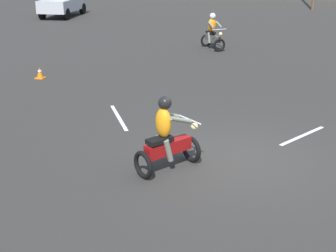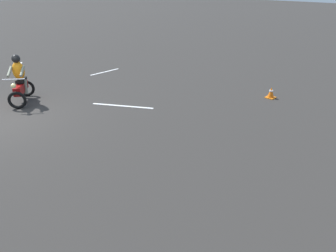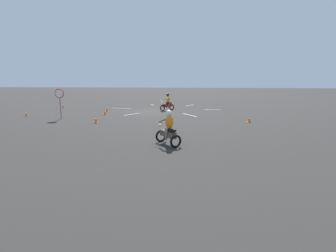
{
  "view_description": "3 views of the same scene",
  "coord_description": "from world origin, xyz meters",
  "views": [
    {
      "loc": [
        0.93,
        -9.69,
        4.45
      ],
      "look_at": [
        -1.34,
        -0.93,
        1.0
      ],
      "focal_mm": 50.0,
      "sensor_mm": 36.0,
      "label": 1
    },
    {
      "loc": [
        3.01,
        10.25,
        4.01
      ],
      "look_at": [
        -1.94,
        5.54,
        0.9
      ],
      "focal_mm": 35.0,
      "sensor_mm": 36.0,
      "label": 2
    },
    {
      "loc": [
        -3.56,
        23.96,
        3.11
      ],
      "look_at": [
        -2.54,
        12.02,
        0.9
      ],
      "focal_mm": 28.0,
      "sensor_mm": 36.0,
      "label": 3
    }
  ],
  "objects": [
    {
      "name": "traffic_cone_mid_left",
      "position": [
        9.93,
        3.63,
        0.17
      ],
      "size": [
        0.32,
        0.32,
        0.34
      ],
      "color": "orange",
      "rests_on": "ground"
    },
    {
      "name": "lane_stripe_ne",
      "position": [
        1.48,
        1.79,
        0.0
      ],
      "size": [
        1.12,
        1.61,
        0.01
      ],
      "primitive_type": "cube",
      "rotation": [
        0.0,
        0.0,
        2.55
      ],
      "color": "silver",
      "rests_on": "ground"
    },
    {
      "name": "motorcycle_rider_background",
      "position": [
        -2.56,
        12.04,
        0.73
      ],
      "size": [
        1.32,
        1.48,
        1.66
      ],
      "rotation": [
        0.0,
        0.0,
        3.79
      ],
      "color": "black",
      "rests_on": "ground"
    },
    {
      "name": "traffic_cone_far_right",
      "position": [
        4.31,
        -0.12,
        0.19
      ],
      "size": [
        0.32,
        0.32,
        0.4
      ],
      "color": "orange",
      "rests_on": "ground"
    },
    {
      "name": "traffic_cone_near_right",
      "position": [
        3.04,
        6.35,
        0.21
      ],
      "size": [
        0.32,
        0.32,
        0.43
      ],
      "color": "orange",
      "rests_on": "ground"
    },
    {
      "name": "motorcycle_rider_foreground",
      "position": [
        -1.37,
        -0.96,
        0.73
      ],
      "size": [
        1.33,
        1.48,
        1.66
      ],
      "rotation": [
        0.0,
        0.0,
        5.63
      ],
      "color": "black",
      "rests_on": "ground"
    },
    {
      "name": "traffic_cone_mid_center",
      "position": [
        3.72,
        2.3,
        0.2
      ],
      "size": [
        0.32,
        0.32,
        0.41
      ],
      "color": "orange",
      "rests_on": "ground"
    },
    {
      "name": "lane_stripe_e",
      "position": [
        3.52,
        -2.52,
        0.0
      ],
      "size": [
        2.08,
        0.3,
        0.01
      ],
      "primitive_type": "cube",
      "rotation": [
        0.0,
        0.0,
        1.48
      ],
      "color": "silver",
      "rests_on": "ground"
    },
    {
      "name": "traffic_cone_far_center",
      "position": [
        9.84,
        -2.55,
        0.16
      ],
      "size": [
        0.32,
        0.32,
        0.34
      ],
      "color": "orange",
      "rests_on": "ground"
    },
    {
      "name": "lane_stripe_se",
      "position": [
        0.88,
        -6.28,
        0.0
      ],
      "size": [
        0.63,
        1.18,
        0.01
      ],
      "primitive_type": "cube",
      "rotation": [
        0.0,
        0.0,
        6.73
      ],
      "color": "silver",
      "rests_on": "ground"
    },
    {
      "name": "stop_sign",
      "position": [
        6.28,
        4.95,
        1.63
      ],
      "size": [
        0.7,
        0.08,
        2.3
      ],
      "color": "slate",
      "rests_on": "ground"
    },
    {
      "name": "lane_stripe_nw",
      "position": [
        -3.51,
        1.91,
        0.0
      ],
      "size": [
        1.2,
        1.91,
        0.01
      ],
      "primitive_type": "cube",
      "rotation": [
        0.0,
        0.0,
        3.68
      ],
      "color": "silver",
      "rests_on": "ground"
    },
    {
      "name": "ground_plane",
      "position": [
        0.0,
        0.0,
        0.0
      ],
      "size": [
        120.0,
        120.0,
        0.0
      ],
      "primitive_type": "plane",
      "color": "#2D2B28"
    },
    {
      "name": "lane_stripe_sw",
      "position": [
        -3.48,
        -6.08,
        0.0
      ],
      "size": [
        0.99,
        1.58,
        0.01
      ],
      "primitive_type": "cube",
      "rotation": [
        0.0,
        0.0,
        5.75
      ],
      "color": "silver",
      "rests_on": "ground"
    },
    {
      "name": "traffic_cone_near_left",
      "position": [
        -7.75,
        5.18,
        0.19
      ],
      "size": [
        0.32,
        0.32,
        0.4
      ],
      "color": "orange",
      "rests_on": "ground"
    },
    {
      "name": "lane_stripe_w",
      "position": [
        -5.76,
        -2.14,
        0.0
      ],
      "size": [
        1.59,
        0.12,
        0.01
      ],
      "primitive_type": "cube",
      "rotation": [
        0.0,
        0.0,
        4.73
      ],
      "color": "silver",
      "rests_on": "ground"
    }
  ]
}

